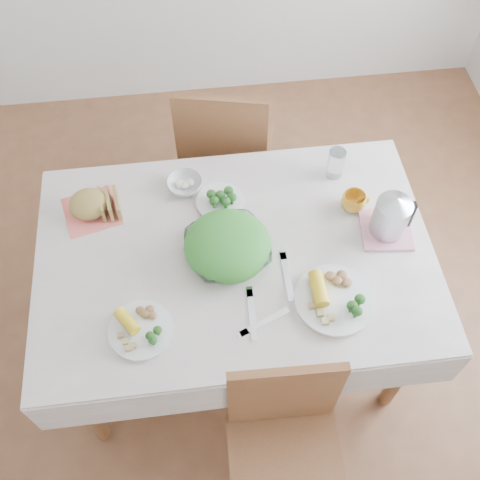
{
  "coord_description": "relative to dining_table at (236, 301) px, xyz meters",
  "views": [
    {
      "loc": [
        -0.12,
        -1.13,
        2.55
      ],
      "look_at": [
        0.02,
        0.02,
        0.82
      ],
      "focal_mm": 42.0,
      "sensor_mm": 36.0,
      "label": 1
    }
  ],
  "objects": [
    {
      "name": "floor",
      "position": [
        0.0,
        0.0,
        -0.38
      ],
      "size": [
        3.6,
        3.6,
        0.0
      ],
      "primitive_type": "plane",
      "color": "brown",
      "rests_on": "ground"
    },
    {
      "name": "fork_right",
      "position": [
        0.18,
        -0.12,
        0.39
      ],
      "size": [
        0.03,
        0.21,
        0.0
      ],
      "primitive_type": "cube",
      "rotation": [
        0.0,
        0.0,
        -0.0
      ],
      "color": "silver",
      "rests_on": "tablecloth"
    },
    {
      "name": "dinner_plate_left",
      "position": [
        -0.36,
        -0.28,
        0.4
      ],
      "size": [
        0.28,
        0.28,
        0.02
      ],
      "primitive_type": "cylinder",
      "rotation": [
        0.0,
        0.0,
        0.26
      ],
      "color": "white",
      "rests_on": "tablecloth"
    },
    {
      "name": "chair_near",
      "position": [
        0.1,
        -0.71,
        0.09
      ],
      "size": [
        0.42,
        0.42,
        0.9
      ],
      "primitive_type": "cube",
      "rotation": [
        0.0,
        0.0,
        -0.03
      ],
      "color": "brown",
      "rests_on": "floor"
    },
    {
      "name": "electric_kettle",
      "position": [
        0.59,
        0.03,
        0.51
      ],
      "size": [
        0.15,
        0.15,
        0.19
      ],
      "primitive_type": "cylinder",
      "rotation": [
        0.0,
        0.0,
        0.13
      ],
      "color": "#B2B5BA",
      "rests_on": "pink_tray"
    },
    {
      "name": "knife",
      "position": [
        0.07,
        -0.29,
        0.39
      ],
      "size": [
        0.19,
        0.1,
        0.0
      ],
      "primitive_type": "cube",
      "rotation": [
        0.0,
        0.0,
        1.96
      ],
      "color": "silver",
      "rests_on": "tablecloth"
    },
    {
      "name": "pink_tray",
      "position": [
        0.59,
        0.03,
        0.4
      ],
      "size": [
        0.21,
        0.21,
        0.02
      ],
      "primitive_type": "cube",
      "rotation": [
        0.0,
        0.0,
        -0.11
      ],
      "color": "pink",
      "rests_on": "tablecloth"
    },
    {
      "name": "dinner_plate_right",
      "position": [
        0.33,
        -0.25,
        0.4
      ],
      "size": [
        0.37,
        0.37,
        0.02
      ],
      "primitive_type": "cylinder",
      "rotation": [
        0.0,
        0.0,
        -0.34
      ],
      "color": "white",
      "rests_on": "tablecloth"
    },
    {
      "name": "yellow_mug",
      "position": [
        0.49,
        0.16,
        0.43
      ],
      "size": [
        0.11,
        0.11,
        0.08
      ],
      "primitive_type": "imported",
      "rotation": [
        0.0,
        0.0,
        0.13
      ],
      "color": "gold",
      "rests_on": "tablecloth"
    },
    {
      "name": "bread_loaf",
      "position": [
        -0.54,
        0.26,
        0.45
      ],
      "size": [
        0.19,
        0.19,
        0.09
      ],
      "primitive_type": "ellipsoid",
      "rotation": [
        0.0,
        0.0,
        0.34
      ],
      "color": "olive",
      "rests_on": "napkin"
    },
    {
      "name": "chair_far",
      "position": [
        0.05,
        0.82,
        0.09
      ],
      "size": [
        0.52,
        0.52,
        0.96
      ],
      "primitive_type": "cube",
      "rotation": [
        0.0,
        0.0,
        2.92
      ],
      "color": "brown",
      "rests_on": "floor"
    },
    {
      "name": "fork_left",
      "position": [
        0.03,
        -0.26,
        0.39
      ],
      "size": [
        0.03,
        0.2,
        0.0
      ],
      "primitive_type": "cube",
      "rotation": [
        0.0,
        0.0,
        -0.03
      ],
      "color": "silver",
      "rests_on": "tablecloth"
    },
    {
      "name": "broccoli_plate",
      "position": [
        -0.03,
        0.24,
        0.4
      ],
      "size": [
        0.26,
        0.26,
        0.02
      ],
      "primitive_type": "cylinder",
      "rotation": [
        0.0,
        0.0,
        0.42
      ],
      "color": "beige",
      "rests_on": "tablecloth"
    },
    {
      "name": "glass_tumbler",
      "position": [
        0.45,
        0.34,
        0.45
      ],
      "size": [
        0.08,
        0.08,
        0.13
      ],
      "primitive_type": "cylinder",
      "rotation": [
        0.0,
        0.0,
        0.22
      ],
      "color": "white",
      "rests_on": "tablecloth"
    },
    {
      "name": "napkin",
      "position": [
        -0.54,
        0.26,
        0.39
      ],
      "size": [
        0.25,
        0.25,
        0.0
      ],
      "primitive_type": "cube",
      "rotation": [
        0.0,
        0.0,
        0.25
      ],
      "color": "#FF7265",
      "rests_on": "tablecloth"
    },
    {
      "name": "salad_bowl",
      "position": [
        -0.03,
        -0.0,
        0.42
      ],
      "size": [
        0.37,
        0.37,
        0.07
      ],
      "primitive_type": "imported",
      "rotation": [
        0.0,
        0.0,
        0.23
      ],
      "color": "white",
      "rests_on": "tablecloth"
    },
    {
      "name": "fruit_bowl",
      "position": [
        -0.17,
        0.34,
        0.41
      ],
      "size": [
        0.16,
        0.16,
        0.04
      ],
      "primitive_type": "imported",
      "rotation": [
        0.0,
        0.0,
        0.15
      ],
      "color": "white",
      "rests_on": "tablecloth"
    },
    {
      "name": "tablecloth",
      "position": [
        0.0,
        0.0,
        0.38
      ],
      "size": [
        1.5,
        1.0,
        0.01
      ],
      "primitive_type": "cube",
      "color": "beige",
      "rests_on": "dining_table"
    },
    {
      "name": "dining_table",
      "position": [
        0.0,
        0.0,
        0.0
      ],
      "size": [
        1.4,
        0.9,
        0.75
      ],
      "primitive_type": "cube",
      "color": "brown",
      "rests_on": "floor"
    }
  ]
}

